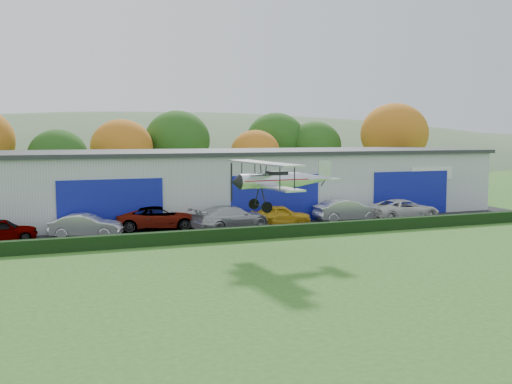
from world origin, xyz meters
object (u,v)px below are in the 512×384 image
object	(u,v)px
car_0	(1,230)
car_6	(404,209)
car_2	(159,218)
car_3	(231,217)
car_5	(348,210)
biplane	(278,179)
hangar	(249,181)
car_4	(281,215)
car_1	(86,226)

from	to	relation	value
car_0	car_6	distance (m)	28.70
car_0	car_2	bearing A→B (deg)	-86.69
car_3	car_5	bearing A→B (deg)	-103.07
biplane	hangar	bearing A→B (deg)	71.20
car_0	car_6	bearing A→B (deg)	-94.40
biplane	car_0	bearing A→B (deg)	142.58
car_4	car_5	world-z (taller)	car_5
hangar	car_2	size ratio (longest dim) A/B	7.06
car_1	car_2	size ratio (longest dim) A/B	0.78
hangar	car_0	xyz separation A→B (m)	(-18.76, -7.38, -1.89)
car_5	car_6	xyz separation A→B (m)	(4.60, -0.65, -0.07)
car_0	car_1	xyz separation A→B (m)	(5.00, -0.27, 0.03)
car_2	car_5	xyz separation A→B (m)	(14.15, -1.15, 0.04)
car_4	hangar	bearing A→B (deg)	11.93
car_2	car_6	xyz separation A→B (m)	(18.75, -1.80, -0.03)
car_1	biplane	distance (m)	13.62
car_0	biplane	size ratio (longest dim) A/B	0.59
car_2	car_1	bearing A→B (deg)	112.59
hangar	car_6	size ratio (longest dim) A/B	7.30
car_1	car_2	distance (m)	5.12
car_3	car_6	size ratio (longest dim) A/B	1.03
car_6	car_0	bearing A→B (deg)	88.23
car_4	car_5	bearing A→B (deg)	-75.03
car_1	car_3	xyz separation A→B (m)	(9.60, -0.37, 0.09)
hangar	car_4	world-z (taller)	hangar
car_5	car_1	bearing A→B (deg)	93.24
car_1	car_3	size ratio (longest dim) A/B	0.78
hangar	car_4	size ratio (longest dim) A/B	9.27
car_1	car_5	world-z (taller)	car_5
car_1	car_2	world-z (taller)	car_2
car_0	car_2	world-z (taller)	car_2
car_0	car_4	bearing A→B (deg)	-93.54
car_4	car_6	distance (m)	10.17
hangar	car_6	distance (m)	12.94
car_1	car_5	size ratio (longest dim) A/B	0.88
hangar	biplane	world-z (taller)	hangar
car_2	car_6	size ratio (longest dim) A/B	1.03
hangar	car_4	bearing A→B (deg)	-91.78
car_2	car_5	bearing A→B (deg)	-87.56
car_2	car_5	world-z (taller)	car_5
car_6	car_4	bearing A→B (deg)	86.67
car_0	car_5	distance (m)	24.08
car_5	car_2	bearing A→B (deg)	87.93
car_0	biplane	distance (m)	17.64
car_2	car_4	size ratio (longest dim) A/B	1.31
car_4	car_6	size ratio (longest dim) A/B	0.79
car_0	car_4	xyz separation A→B (m)	(18.53, -0.18, 0.03)
car_0	car_4	distance (m)	18.53
car_2	car_6	distance (m)	18.84
hangar	car_6	world-z (taller)	hangar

